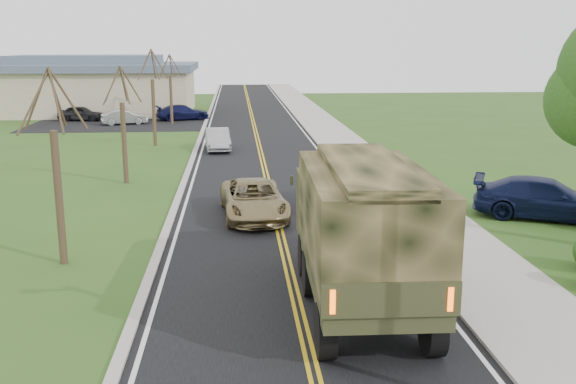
{
  "coord_description": "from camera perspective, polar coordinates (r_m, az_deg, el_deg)",
  "views": [
    {
      "loc": [
        -1.53,
        -9.65,
        6.74
      ],
      "look_at": [
        0.2,
        11.59,
        1.8
      ],
      "focal_mm": 40.0,
      "sensor_mm": 36.0,
      "label": 1
    }
  ],
  "objects": [
    {
      "name": "bare_tree_a",
      "position": [
        20.81,
        -19.81,
        0.87
      ],
      "size": [
        1.93,
        2.26,
        6.08
      ],
      "color": "#38281C",
      "rests_on": "ground"
    },
    {
      "name": "military_truck",
      "position": [
        16.43,
        6.49,
        -2.78
      ],
      "size": [
        2.97,
        8.06,
        3.98
      ],
      "rotation": [
        0.0,
        0.0,
        -0.02
      ],
      "color": "black",
      "rests_on": "ground"
    },
    {
      "name": "curb_left",
      "position": [
        50.17,
        -7.65,
        5.27
      ],
      "size": [
        0.3,
        120.0,
        0.1
      ],
      "primitive_type": "cube",
      "color": "#9E998E",
      "rests_on": "ground"
    },
    {
      "name": "curb_right",
      "position": [
        50.42,
        1.85,
        5.42
      ],
      "size": [
        0.3,
        120.0,
        0.12
      ],
      "primitive_type": "cube",
      "color": "#9E998E",
      "rests_on": "ground"
    },
    {
      "name": "lot_car_silver",
      "position": [
        56.79,
        -14.36,
        6.46
      ],
      "size": [
        4.04,
        2.36,
        1.26
      ],
      "primitive_type": "imported",
      "rotation": [
        0.0,
        0.0,
        1.86
      ],
      "color": "#9FA0A4",
      "rests_on": "ground"
    },
    {
      "name": "bare_tree_d",
      "position": [
        56.08,
        -10.37,
        8.55
      ],
      "size": [
        1.88,
        2.2,
        5.91
      ],
      "color": "#38281C",
      "rests_on": "ground"
    },
    {
      "name": "lot_car_dark",
      "position": [
        60.55,
        -17.94,
        6.67
      ],
      "size": [
        4.11,
        2.02,
        1.35
      ],
      "primitive_type": "imported",
      "rotation": [
        0.0,
        0.0,
        1.46
      ],
      "color": "black",
      "rests_on": "ground"
    },
    {
      "name": "suv_champagne",
      "position": [
        25.41,
        -3.06,
        -0.66
      ],
      "size": [
        2.8,
        5.38,
        1.45
      ],
      "primitive_type": "imported",
      "rotation": [
        0.0,
        0.0,
        0.08
      ],
      "color": "#8D7B4F",
      "rests_on": "ground"
    },
    {
      "name": "sidewalk_right",
      "position": [
        50.65,
        3.83,
        5.43
      ],
      "size": [
        3.2,
        120.0,
        0.1
      ],
      "primitive_type": "cube",
      "color": "#9E998E",
      "rests_on": "ground"
    },
    {
      "name": "commercial_building",
      "position": [
        67.32,
        -17.27,
        9.01
      ],
      "size": [
        25.5,
        21.5,
        5.65
      ],
      "color": "tan",
      "rests_on": "ground"
    },
    {
      "name": "road",
      "position": [
        50.13,
        -2.89,
        5.31
      ],
      "size": [
        8.0,
        120.0,
        0.01
      ],
      "primitive_type": "cube",
      "color": "black",
      "rests_on": "ground"
    },
    {
      "name": "sedan_silver",
      "position": [
        41.89,
        -6.27,
        4.67
      ],
      "size": [
        1.82,
        4.32,
        1.39
      ],
      "primitive_type": "imported",
      "rotation": [
        0.0,
        0.0,
        0.08
      ],
      "color": "#A7A8AC",
      "rests_on": "ground"
    },
    {
      "name": "bare_tree_b",
      "position": [
        32.4,
        -14.4,
        5.08
      ],
      "size": [
        1.83,
        2.14,
        5.73
      ],
      "color": "#38281C",
      "rests_on": "ground"
    },
    {
      "name": "lot_car_navy",
      "position": [
        59.09,
        -9.35,
        7.0
      ],
      "size": [
        5.12,
        3.3,
        1.38
      ],
      "primitive_type": "imported",
      "rotation": [
        0.0,
        0.0,
        1.88
      ],
      "color": "#0E1135",
      "rests_on": "ground"
    },
    {
      "name": "pickup_navy",
      "position": [
        27.19,
        21.9,
        -0.54
      ],
      "size": [
        5.9,
        4.25,
        1.59
      ],
      "primitive_type": "imported",
      "rotation": [
        0.0,
        0.0,
        1.15
      ],
      "color": "#0D1433",
      "rests_on": "ground"
    },
    {
      "name": "bare_tree_c",
      "position": [
        44.17,
        -11.87,
        7.62
      ],
      "size": [
        2.04,
        2.39,
        6.42
      ],
      "color": "#38281C",
      "rests_on": "ground"
    }
  ]
}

